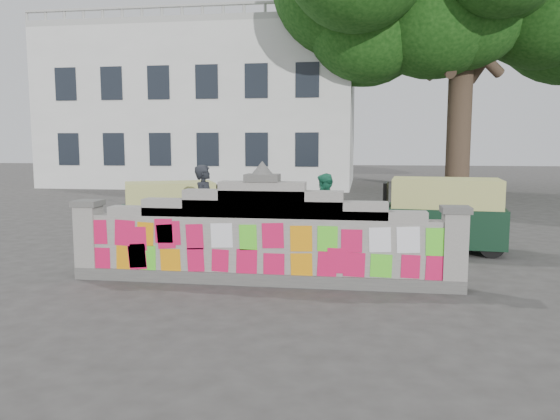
{
  "coord_description": "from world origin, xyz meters",
  "views": [
    {
      "loc": [
        1.59,
        -8.61,
        2.29
      ],
      "look_at": [
        0.14,
        1.0,
        1.1
      ],
      "focal_mm": 35.0,
      "sensor_mm": 36.0,
      "label": 1
    }
  ],
  "objects": [
    {
      "name": "ground",
      "position": [
        0.0,
        0.0,
        0.0
      ],
      "size": [
        100.0,
        100.0,
        0.0
      ],
      "primitive_type": "plane",
      "color": "#383533",
      "rests_on": "ground"
    },
    {
      "name": "cyclist_rider",
      "position": [
        -1.42,
        1.58,
        0.81
      ],
      "size": [
        0.42,
        0.61,
        1.63
      ],
      "primitive_type": "imported",
      "rotation": [
        0.0,
        0.0,
        1.52
      ],
      "color": "black",
      "rests_on": "ground"
    },
    {
      "name": "building",
      "position": [
        -7.0,
        21.98,
        4.01
      ],
      "size": [
        16.0,
        10.0,
        8.9
      ],
      "color": "silver",
      "rests_on": "ground"
    },
    {
      "name": "parapet_wall",
      "position": [
        -0.0,
        -0.01,
        0.75
      ],
      "size": [
        6.48,
        0.44,
        2.01
      ],
      "color": "#4C4C49",
      "rests_on": "ground"
    },
    {
      "name": "rickshaw_right",
      "position": [
        3.27,
        3.3,
        0.8
      ],
      "size": [
        2.86,
        1.54,
        1.55
      ],
      "rotation": [
        0.0,
        0.0,
        3.04
      ],
      "color": "black",
      "rests_on": "ground"
    },
    {
      "name": "cyclist_bike",
      "position": [
        -1.42,
        1.58,
        0.48
      ],
      "size": [
        1.86,
        0.73,
        0.96
      ],
      "primitive_type": "imported",
      "rotation": [
        0.0,
        0.0,
        1.52
      ],
      "color": "black",
      "rests_on": "ground"
    },
    {
      "name": "rickshaw_left",
      "position": [
        -2.76,
        3.47,
        0.73
      ],
      "size": [
        2.59,
        1.97,
        1.4
      ],
      "rotation": [
        0.0,
        0.0,
        0.43
      ],
      "color": "black",
      "rests_on": "ground"
    },
    {
      "name": "pedestrian",
      "position": [
        0.76,
        3.5,
        0.81
      ],
      "size": [
        0.83,
        0.94,
        1.63
      ],
      "primitive_type": "imported",
      "rotation": [
        0.0,
        0.0,
        -1.26
      ],
      "color": "#217B58",
      "rests_on": "ground"
    }
  ]
}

